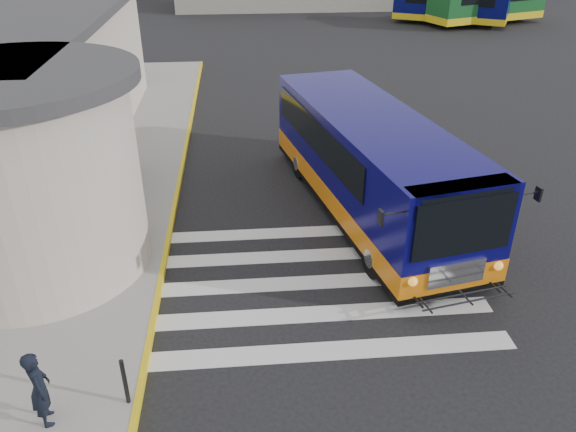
{
  "coord_description": "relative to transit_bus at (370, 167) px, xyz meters",
  "views": [
    {
      "loc": [
        -1.98,
        -11.79,
        7.98
      ],
      "look_at": [
        -0.97,
        -0.5,
        1.71
      ],
      "focal_mm": 35.0,
      "sensor_mm": 36.0,
      "label": 1
    }
  ],
  "objects": [
    {
      "name": "ground",
      "position": [
        -1.67,
        -2.71,
        -1.4
      ],
      "size": [
        140.0,
        140.0,
        0.0
      ],
      "primitive_type": "plane",
      "color": "black",
      "rests_on": "ground"
    },
    {
      "name": "sidewalk",
      "position": [
        -10.67,
        1.29,
        -1.33
      ],
      "size": [
        10.0,
        34.0,
        0.15
      ],
      "primitive_type": "cube",
      "color": "gray",
      "rests_on": "ground"
    },
    {
      "name": "curb_strip",
      "position": [
        -5.72,
        1.29,
        -1.32
      ],
      "size": [
        0.12,
        34.0,
        0.16
      ],
      "primitive_type": "cube",
      "color": "yellow",
      "rests_on": "ground"
    },
    {
      "name": "crosswalk",
      "position": [
        -2.17,
        -3.51,
        -1.4
      ],
      "size": [
        8.0,
        5.35,
        0.01
      ],
      "color": "silver",
      "rests_on": "ground"
    },
    {
      "name": "transit_bus",
      "position": [
        0.0,
        0.0,
        0.0
      ],
      "size": [
        5.06,
        10.69,
        2.93
      ],
      "rotation": [
        0.0,
        0.0,
        0.2
      ],
      "color": "#090651",
      "rests_on": "ground"
    },
    {
      "name": "pedestrian_a",
      "position": [
        -7.2,
        -7.33,
        -0.5
      ],
      "size": [
        0.54,
        0.64,
        1.51
      ],
      "primitive_type": "imported",
      "rotation": [
        0.0,
        0.0,
        1.96
      ],
      "color": "black",
      "rests_on": "sidewalk"
    },
    {
      "name": "pedestrian_b",
      "position": [
        -7.74,
        -3.78,
        -0.49
      ],
      "size": [
        0.62,
        0.77,
        1.53
      ],
      "primitive_type": "imported",
      "rotation": [
        0.0,
        0.0,
        -1.62
      ],
      "color": "black",
      "rests_on": "sidewalk"
    },
    {
      "name": "bollard",
      "position": [
        -5.87,
        -7.05,
        -0.76
      ],
      "size": [
        0.08,
        0.08,
        0.98
      ],
      "primitive_type": "cylinder",
      "color": "black",
      "rests_on": "sidewalk"
    },
    {
      "name": "far_bus_a",
      "position": [
        12.56,
        28.95,
        -0.01
      ],
      "size": [
        8.4,
        6.01,
        2.14
      ],
      "rotation": [
        0.0,
        0.0,
        1.07
      ],
      "color": "#06084C",
      "rests_on": "ground"
    },
    {
      "name": "far_bus_b",
      "position": [
        15.32,
        28.82,
        0.17
      ],
      "size": [
        9.68,
        5.68,
        2.41
      ],
      "rotation": [
        0.0,
        0.0,
        1.92
      ],
      "color": "#155021",
      "rests_on": "ground"
    }
  ]
}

